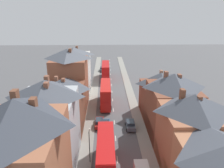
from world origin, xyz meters
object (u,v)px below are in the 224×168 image
(double_decker_bus_lead, at_px, (106,94))
(car_parked_right_a, at_px, (130,124))
(car_parked_left_a, at_px, (102,69))
(car_parked_left_b, at_px, (106,125))
(double_decker_bus_far_approaching, at_px, (106,71))
(car_mid_black, at_px, (99,122))
(double_decker_bus_mid_street, at_px, (106,154))
(street_lamp, at_px, (89,144))

(double_decker_bus_lead, distance_m, car_parked_right_a, 12.82)
(car_parked_left_a, height_order, car_parked_left_b, car_parked_left_a)
(car_parked_right_a, relative_size, car_parked_left_b, 0.92)
(double_decker_bus_lead, bearing_deg, double_decker_bus_far_approaching, 90.00)
(double_decker_bus_lead, distance_m, car_mid_black, 10.88)
(double_decker_bus_far_approaching, bearing_deg, double_decker_bus_mid_street, -90.00)
(double_decker_bus_mid_street, relative_size, car_mid_black, 2.54)
(car_parked_left_a, relative_size, car_parked_right_a, 0.97)
(car_parked_left_a, xyz_separation_m, car_parked_left_b, (1.30, -43.03, -0.02))
(car_parked_left_a, relative_size, car_parked_left_b, 0.89)
(double_decker_bus_lead, xyz_separation_m, car_mid_black, (-1.29, -10.62, -2.02))
(double_decker_bus_lead, height_order, car_parked_left_a, double_decker_bus_lead)
(double_decker_bus_lead, xyz_separation_m, double_decker_bus_mid_street, (0.00, -23.67, 0.00))
(car_parked_left_b, relative_size, street_lamp, 0.81)
(double_decker_bus_far_approaching, height_order, car_parked_left_b, double_decker_bus_far_approaching)
(street_lamp, bearing_deg, car_mid_black, 84.08)
(street_lamp, bearing_deg, double_decker_bus_far_approaching, 86.75)
(street_lamp, bearing_deg, car_parked_right_a, 53.77)
(double_decker_bus_lead, bearing_deg, car_parked_left_b, -89.96)
(double_decker_bus_mid_street, relative_size, double_decker_bus_far_approaching, 1.00)
(car_parked_left_a, height_order, car_mid_black, car_parked_left_a)
(double_decker_bus_lead, distance_m, car_parked_left_a, 31.33)
(double_decker_bus_lead, relative_size, car_mid_black, 2.54)
(double_decker_bus_lead, relative_size, car_parked_left_a, 2.72)
(double_decker_bus_mid_street, bearing_deg, car_parked_left_a, 91.35)
(double_decker_bus_far_approaching, relative_size, street_lamp, 1.96)
(car_parked_left_b, bearing_deg, car_parked_right_a, 1.30)
(car_mid_black, bearing_deg, double_decker_bus_lead, 83.07)
(car_parked_left_b, xyz_separation_m, street_lamp, (-2.45, -9.92, 2.43))
(double_decker_bus_far_approaching, distance_m, car_parked_left_a, 10.21)
(double_decker_bus_far_approaching, bearing_deg, double_decker_bus_lead, -90.00)
(car_parked_right_a, height_order, car_mid_black, car_parked_right_a)
(car_parked_right_a, bearing_deg, double_decker_bus_mid_street, -112.27)
(street_lamp, bearing_deg, double_decker_bus_lead, 83.58)
(car_parked_left_a, xyz_separation_m, car_parked_right_a, (6.20, -42.92, 0.00))
(double_decker_bus_lead, height_order, car_mid_black, double_decker_bus_lead)
(car_parked_right_a, bearing_deg, car_parked_left_a, 98.22)
(car_parked_right_a, relative_size, street_lamp, 0.74)
(double_decker_bus_mid_street, height_order, street_lamp, street_lamp)
(car_parked_right_a, bearing_deg, double_decker_bus_lead, 112.80)
(car_parked_right_a, bearing_deg, double_decker_bus_far_approaching, 98.46)
(car_parked_left_a, xyz_separation_m, street_lamp, (-1.15, -52.95, 2.40))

